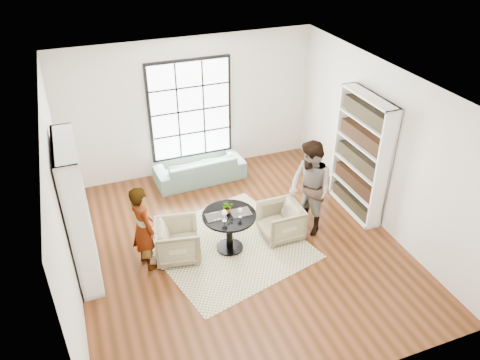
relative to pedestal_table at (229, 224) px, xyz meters
name	(u,v)px	position (x,y,z in m)	size (l,w,h in m)	color
ground	(239,246)	(0.18, -0.01, -0.54)	(6.00, 6.00, 0.00)	brown
room_shell	(228,172)	(0.18, 0.53, 0.72)	(6.00, 6.01, 6.00)	silver
rug	(228,246)	(0.00, 0.07, -0.53)	(2.47, 2.47, 0.01)	beige
pedestal_table	(229,224)	(0.00, 0.00, 0.00)	(0.93, 0.93, 0.74)	black
sofa	(200,168)	(0.18, 2.44, -0.26)	(1.94, 0.76, 0.57)	gray
armchair_left	(178,241)	(-0.90, 0.12, -0.20)	(0.73, 0.75, 0.68)	#C6AD8D
armchair_right	(281,221)	(1.00, 0.02, -0.21)	(0.70, 0.72, 0.65)	#BBBA86
person_left	(143,228)	(-1.45, 0.12, 0.23)	(0.56, 0.37, 1.54)	gray
person_right	(310,189)	(1.55, 0.02, 0.37)	(0.88, 0.69, 1.81)	gray
placemat_left	(216,216)	(-0.23, 0.03, 0.21)	(0.34, 0.26, 0.01)	#2A2724
placemat_right	(241,212)	(0.21, -0.01, 0.21)	(0.34, 0.26, 0.01)	#2A2724
cutlery_left	(216,216)	(-0.23, 0.03, 0.21)	(0.14, 0.22, 0.01)	#BCBCC1
cutlery_right	(241,212)	(0.21, -0.01, 0.21)	(0.14, 0.22, 0.01)	#BCBCC1
wine_glass_left	(224,213)	(-0.13, -0.14, 0.36)	(0.10, 0.10, 0.22)	silver
wine_glass_right	(240,211)	(0.15, -0.13, 0.34)	(0.08, 0.08, 0.18)	silver
flower_centerpiece	(227,207)	(0.00, 0.08, 0.31)	(0.20, 0.17, 0.22)	gray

